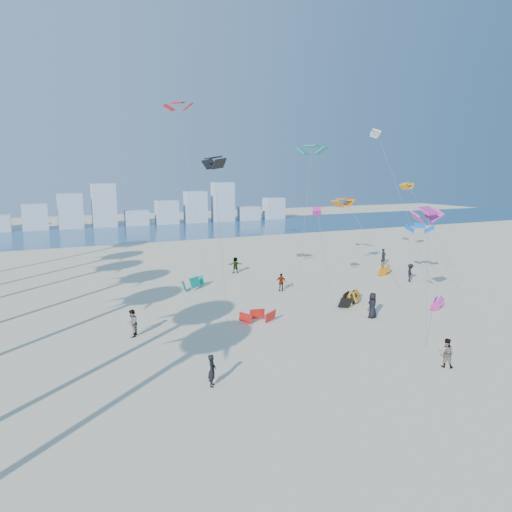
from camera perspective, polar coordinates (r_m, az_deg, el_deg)
name	(u,v)px	position (r m, az deg, el deg)	size (l,w,h in m)	color
ground	(350,419)	(22.72, 10.99, -18.33)	(220.00, 220.00, 0.00)	beige
ocean	(105,233)	(89.46, -17.32, 2.61)	(220.00, 220.00, 0.00)	navy
kitesurfer_near	(212,370)	(25.07, -5.20, -13.27)	(0.61, 0.40, 1.67)	black
kitesurfer_mid	(446,353)	(29.17, 21.49, -10.55)	(0.81, 0.63, 1.66)	gray
kitesurfers_far	(306,281)	(44.12, 5.95, -2.96)	(32.06, 19.96, 1.91)	black
grounded_kites	(319,291)	(42.27, 7.41, -4.15)	(23.22, 16.44, 1.02)	#B41612
flying_kites	(315,167)	(45.84, 6.92, 10.33)	(30.71, 33.42, 18.65)	#D42FA5
distant_skyline	(90,211)	(98.89, -18.92, 4.98)	(85.00, 3.00, 8.40)	#9EADBF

